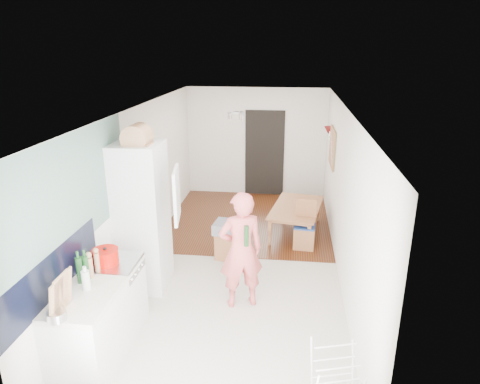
% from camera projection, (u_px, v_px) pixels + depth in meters
% --- Properties ---
extents(room_shell, '(3.20, 7.00, 2.50)m').
position_uv_depth(room_shell, '(237.00, 192.00, 6.59)').
color(room_shell, white).
rests_on(room_shell, ground).
extents(floor, '(3.20, 7.00, 0.01)m').
position_uv_depth(floor, '(238.00, 264.00, 6.99)').
color(floor, '#BEB5A4').
rests_on(floor, ground).
extents(wood_floor_overlay, '(3.20, 3.30, 0.01)m').
position_uv_depth(wood_floor_overlay, '(249.00, 220.00, 8.73)').
color(wood_floor_overlay, '#552D0E').
rests_on(wood_floor_overlay, room_shell).
extents(sage_wall_panel, '(0.02, 3.00, 1.30)m').
position_uv_depth(sage_wall_panel, '(71.00, 193.00, 4.69)').
color(sage_wall_panel, slate).
rests_on(sage_wall_panel, room_shell).
extents(tile_splashback, '(0.02, 1.90, 0.50)m').
position_uv_depth(tile_splashback, '(54.00, 275.00, 4.40)').
color(tile_splashback, black).
rests_on(tile_splashback, room_shell).
extents(doorway_recess, '(0.90, 0.04, 2.00)m').
position_uv_depth(doorway_recess, '(265.00, 154.00, 9.91)').
color(doorway_recess, black).
rests_on(doorway_recess, room_shell).
extents(base_cabinet, '(0.60, 0.90, 0.86)m').
position_uv_depth(base_cabinet, '(89.00, 335.00, 4.61)').
color(base_cabinet, white).
rests_on(base_cabinet, room_shell).
extents(worktop, '(0.62, 0.92, 0.06)m').
position_uv_depth(worktop, '(84.00, 298.00, 4.46)').
color(worktop, beige).
rests_on(worktop, room_shell).
extents(range_cooker, '(0.60, 0.60, 0.88)m').
position_uv_depth(range_cooker, '(116.00, 296.00, 5.31)').
color(range_cooker, white).
rests_on(range_cooker, room_shell).
extents(cooker_top, '(0.60, 0.60, 0.04)m').
position_uv_depth(cooker_top, '(112.00, 263.00, 5.16)').
color(cooker_top, '#B1B1B3').
rests_on(cooker_top, room_shell).
extents(fridge_housing, '(0.66, 0.66, 2.15)m').
position_uv_depth(fridge_housing, '(142.00, 218.00, 6.05)').
color(fridge_housing, white).
rests_on(fridge_housing, room_shell).
extents(fridge_door, '(0.14, 0.56, 0.70)m').
position_uv_depth(fridge_door, '(177.00, 195.00, 5.55)').
color(fridge_door, white).
rests_on(fridge_door, room_shell).
extents(fridge_interior, '(0.02, 0.52, 0.66)m').
position_uv_depth(fridge_interior, '(161.00, 187.00, 5.86)').
color(fridge_interior, white).
rests_on(fridge_interior, room_shell).
extents(pinboard, '(0.03, 0.90, 0.70)m').
position_uv_depth(pinboard, '(332.00, 147.00, 8.09)').
color(pinboard, tan).
rests_on(pinboard, room_shell).
extents(pinboard_frame, '(0.00, 0.94, 0.74)m').
position_uv_depth(pinboard_frame, '(332.00, 147.00, 8.09)').
color(pinboard_frame, '#AF7546').
rests_on(pinboard_frame, room_shell).
extents(wall_sconce, '(0.18, 0.18, 0.16)m').
position_uv_depth(wall_sconce, '(328.00, 130.00, 8.64)').
color(wall_sconce, maroon).
rests_on(wall_sconce, room_shell).
extents(person, '(0.82, 0.67, 1.93)m').
position_uv_depth(person, '(241.00, 240.00, 5.61)').
color(person, '#DA595A').
rests_on(person, floor).
extents(dining_table, '(0.92, 1.38, 0.45)m').
position_uv_depth(dining_table, '(297.00, 222.00, 8.06)').
color(dining_table, '#AF7546').
rests_on(dining_table, floor).
extents(dining_chair, '(0.38, 0.38, 0.84)m').
position_uv_depth(dining_chair, '(305.00, 225.00, 7.42)').
color(dining_chair, '#AF7546').
rests_on(dining_chair, floor).
extents(stool, '(0.41, 0.41, 0.46)m').
position_uv_depth(stool, '(228.00, 245.00, 7.13)').
color(stool, '#AF7546').
rests_on(stool, floor).
extents(grey_drape, '(0.45, 0.45, 0.18)m').
position_uv_depth(grey_drape, '(227.00, 227.00, 7.03)').
color(grey_drape, gray).
rests_on(grey_drape, stool).
extents(bread_bin, '(0.41, 0.39, 0.19)m').
position_uv_depth(bread_bin, '(137.00, 137.00, 5.60)').
color(bread_bin, tan).
rests_on(bread_bin, fridge_housing).
extents(red_casserole, '(0.37, 0.37, 0.18)m').
position_uv_depth(red_casserole, '(106.00, 256.00, 5.08)').
color(red_casserole, red).
rests_on(red_casserole, cooker_top).
extents(steel_pan, '(0.22, 0.22, 0.09)m').
position_uv_depth(steel_pan, '(57.00, 316.00, 4.05)').
color(steel_pan, '#B1B1B3').
rests_on(steel_pan, worktop).
extents(held_bottle, '(0.06, 0.06, 0.28)m').
position_uv_depth(held_bottle, '(246.00, 236.00, 5.42)').
color(held_bottle, '#17411A').
rests_on(held_bottle, person).
extents(bottle_a, '(0.09, 0.09, 0.30)m').
position_uv_depth(bottle_a, '(79.00, 270.00, 4.65)').
color(bottle_a, '#17411A').
rests_on(bottle_a, worktop).
extents(bottle_b, '(0.08, 0.08, 0.29)m').
position_uv_depth(bottle_b, '(86.00, 268.00, 4.71)').
color(bottle_b, '#17411A').
rests_on(bottle_b, worktop).
extents(bottle_c, '(0.09, 0.09, 0.22)m').
position_uv_depth(bottle_c, '(86.00, 280.00, 4.54)').
color(bottle_c, silver).
rests_on(bottle_c, worktop).
extents(pepper_mill_front, '(0.08, 0.08, 0.24)m').
position_uv_depth(pepper_mill_front, '(90.00, 268.00, 4.77)').
color(pepper_mill_front, tan).
rests_on(pepper_mill_front, worktop).
extents(pepper_mill_back, '(0.07, 0.07, 0.22)m').
position_uv_depth(pepper_mill_back, '(97.00, 262.00, 4.91)').
color(pepper_mill_back, tan).
rests_on(pepper_mill_back, worktop).
extents(chopping_boards, '(0.08, 0.31, 0.42)m').
position_uv_depth(chopping_boards, '(61.00, 294.00, 4.10)').
color(chopping_boards, tan).
rests_on(chopping_boards, worktop).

